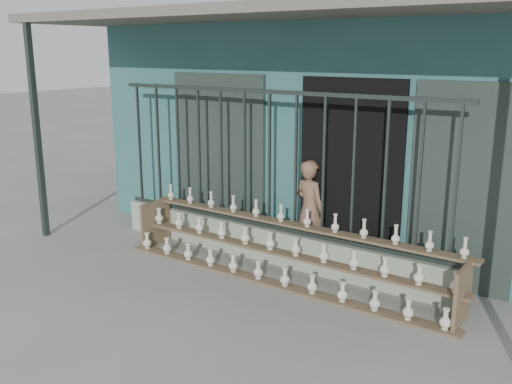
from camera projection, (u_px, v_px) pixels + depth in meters
The scene contains 6 objects.
ground at pixel (206, 293), 6.56m from camera, with size 60.00×60.00×0.00m, color slate.
workshop_building at pixel (367, 117), 9.52m from camera, with size 7.40×6.60×3.21m.
parapet_wall at pixel (269, 244), 7.54m from camera, with size 5.00×0.20×0.45m, color gray.
security_fence at pixel (269, 161), 7.26m from camera, with size 5.00×0.04×1.80m.
shelf_rack at pixel (282, 250), 6.92m from camera, with size 4.50×0.68×0.85m.
elderly_woman at pixel (310, 210), 7.51m from camera, with size 0.49×0.32×1.34m, color brown.
Camera 1 is at (3.95, -4.65, 2.74)m, focal length 40.00 mm.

